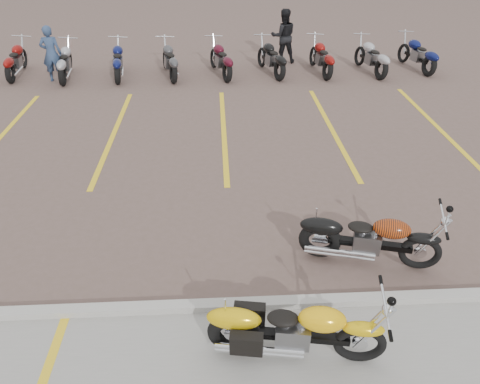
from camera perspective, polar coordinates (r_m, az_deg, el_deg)
The scene contains 8 objects.
ground at distance 8.23m, azimuth -1.30°, elevation -3.98°, with size 100.00×100.00×0.00m, color brown.
curb at distance 6.67m, azimuth -0.68°, elevation -13.60°, with size 60.00×0.18×0.12m, color #ADAAA3.
parking_stripes at distance 11.72m, azimuth -2.00°, elevation 7.49°, with size 38.00×5.50×0.01m, color yellow, non-canonical shape.
yellow_cruiser at distance 5.88m, azimuth 6.34°, elevation -16.37°, with size 2.15×0.50×0.89m.
flame_cruiser at distance 7.42m, azimuth 15.10°, elevation -5.57°, with size 2.10×0.69×0.88m.
person_a at distance 16.18m, azimuth -22.01°, elevation 15.37°, with size 0.62×0.41×1.71m, color navy.
person_b at distance 17.11m, azimuth 5.32°, elevation 18.40°, with size 0.88×0.69×1.81m, color black.
bg_bike_row at distance 15.80m, azimuth -5.65°, elevation 15.93°, with size 15.83×2.08×1.10m.
Camera 1 is at (-0.18, -6.69, 4.80)m, focal length 35.00 mm.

